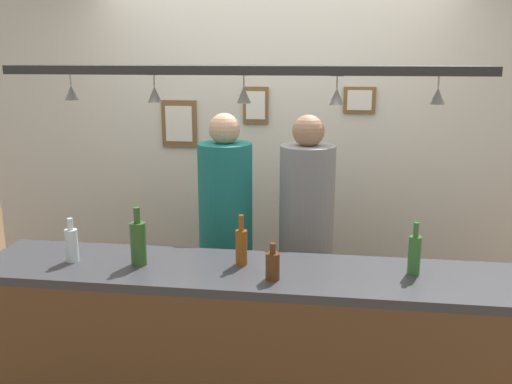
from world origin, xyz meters
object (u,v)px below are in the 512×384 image
bottle_beer_brown_stubby (273,265)px  picture_frame_crest (256,105)px  bottle_beer_green_import (414,254)px  picture_frame_caricature (179,124)px  bottle_champagne_green (138,242)px  person_left_teal_shirt (226,217)px  bottle_beer_amber_tall (241,246)px  bottle_soda_clear (72,244)px  picture_frame_upper_small (359,100)px  person_right_grey_shirt (306,221)px

bottle_beer_brown_stubby → picture_frame_crest: picture_frame_crest is taller
bottle_beer_green_import → picture_frame_caricature: bearing=138.6°
picture_frame_caricature → bottle_champagne_green: bearing=-83.1°
person_left_teal_shirt → bottle_beer_green_import: (1.07, -0.72, 0.07)m
bottle_champagne_green → bottle_beer_amber_tall: bearing=8.4°
bottle_beer_green_import → bottle_champagne_green: (-1.36, -0.07, 0.01)m
bottle_soda_clear → picture_frame_upper_small: size_ratio=1.05×
bottle_beer_green_import → bottle_beer_amber_tall: bearing=179.4°
bottle_soda_clear → bottle_beer_brown_stubby: bearing=-5.2°
bottle_beer_brown_stubby → picture_frame_caricature: (-0.87, 1.52, 0.48)m
person_left_teal_shirt → picture_frame_caricature: bearing=126.3°
picture_frame_caricature → picture_frame_crest: (0.57, 0.00, 0.14)m
person_right_grey_shirt → bottle_soda_clear: size_ratio=7.18×
person_left_teal_shirt → picture_frame_caricature: (-0.47, 0.63, 0.51)m
bottle_champagne_green → picture_frame_upper_small: picture_frame_upper_small is taller
bottle_beer_brown_stubby → bottle_beer_green_import: bearing=13.9°
bottle_champagne_green → picture_frame_crest: size_ratio=1.15×
bottle_beer_brown_stubby → picture_frame_caricature: 1.81m
person_right_grey_shirt → bottle_beer_brown_stubby: person_right_grey_shirt is taller
bottle_beer_green_import → bottle_champagne_green: size_ratio=0.87×
person_right_grey_shirt → bottle_soda_clear: bearing=-145.7°
bottle_soda_clear → picture_frame_caricature: picture_frame_caricature is taller
bottle_beer_amber_tall → bottle_beer_brown_stubby: 0.25m
person_left_teal_shirt → picture_frame_crest: (0.10, 0.63, 0.65)m
picture_frame_caricature → picture_frame_upper_small: 1.31m
bottle_beer_brown_stubby → picture_frame_upper_small: size_ratio=0.82×
bottle_beer_brown_stubby → picture_frame_caricature: size_ratio=0.53×
person_left_teal_shirt → person_right_grey_shirt: person_left_teal_shirt is taller
bottle_beer_amber_tall → picture_frame_caricature: bearing=117.0°
bottle_beer_green_import → bottle_soda_clear: bearing=-177.7°
bottle_beer_green_import → bottle_beer_brown_stubby: size_ratio=1.44×
person_left_teal_shirt → bottle_champagne_green: 0.84m
bottle_beer_amber_tall → bottle_beer_brown_stubby: (0.18, -0.17, -0.03)m
bottle_beer_green_import → picture_frame_caricature: (-1.54, 1.35, 0.44)m
bottle_beer_brown_stubby → picture_frame_crest: 1.67m
person_left_teal_shirt → bottle_champagne_green: (-0.29, -0.79, 0.08)m
person_left_teal_shirt → bottle_champagne_green: person_left_teal_shirt is taller
person_left_teal_shirt → picture_frame_upper_small: picture_frame_upper_small is taller
person_left_teal_shirt → bottle_beer_brown_stubby: bearing=-65.6°
bottle_soda_clear → picture_frame_upper_small: (1.48, 1.42, 0.64)m
bottle_champagne_green → bottle_beer_amber_tall: size_ratio=1.15×
bottle_beer_green_import → picture_frame_caricature: 2.09m
person_left_teal_shirt → person_right_grey_shirt: 0.51m
picture_frame_caricature → person_left_teal_shirt: bearing=-53.7°
bottle_beer_green_import → picture_frame_crest: (-0.97, 1.35, 0.58)m
picture_frame_upper_small → picture_frame_crest: size_ratio=0.85×
bottle_champagne_green → picture_frame_crest: 1.58m
bottle_beer_amber_tall → bottle_beer_brown_stubby: size_ratio=1.44×
bottle_beer_amber_tall → picture_frame_crest: size_ratio=1.00×
bottle_champagne_green → picture_frame_caricature: 1.49m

